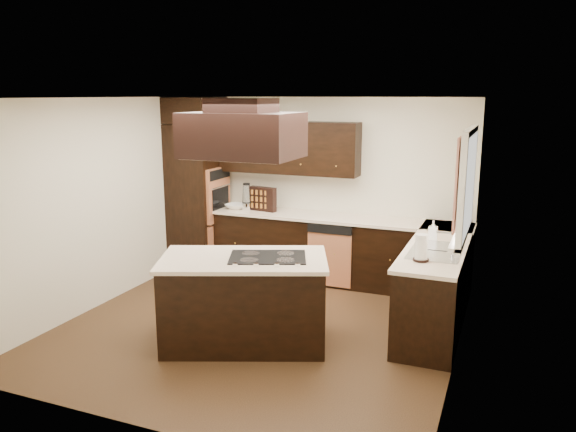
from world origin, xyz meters
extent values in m
cube|color=brown|center=(0.00, 0.00, -0.01)|extent=(4.20, 4.20, 0.02)
cube|color=white|center=(0.00, 0.00, 2.51)|extent=(4.20, 4.20, 0.02)
cube|color=#F0E9CD|center=(0.00, 2.11, 1.25)|extent=(4.20, 0.02, 2.50)
cube|color=#F0E9CD|center=(0.00, -2.11, 1.25)|extent=(4.20, 0.02, 2.50)
cube|color=#F0E9CD|center=(-2.11, 0.00, 1.25)|extent=(0.02, 4.20, 2.50)
cube|color=#F0E9CD|center=(2.11, 0.00, 1.25)|extent=(0.02, 4.20, 2.50)
cube|color=black|center=(-1.78, 1.71, 1.06)|extent=(0.65, 0.75, 2.12)
cube|color=#D87D50|center=(-1.43, 1.71, 1.12)|extent=(0.05, 0.62, 0.78)
cube|color=black|center=(0.03, 1.80, 0.44)|extent=(2.93, 0.60, 0.88)
cube|color=black|center=(1.80, 0.90, 0.44)|extent=(0.60, 2.40, 0.88)
cube|color=#FFEACD|center=(0.03, 1.79, 0.90)|extent=(2.93, 0.63, 0.04)
cube|color=#FFEACD|center=(1.79, 0.90, 0.90)|extent=(0.63, 2.40, 0.04)
cube|color=black|center=(-0.43, 1.93, 1.81)|extent=(2.00, 0.34, 0.72)
cube|color=#D87D50|center=(0.33, 1.50, 0.40)|extent=(0.60, 0.05, 0.72)
cube|color=white|center=(2.07, 0.55, 1.65)|extent=(0.06, 1.32, 1.12)
cube|color=white|center=(2.10, 0.55, 1.65)|extent=(0.00, 1.20, 1.00)
cube|color=beige|center=(2.01, 0.13, 1.70)|extent=(0.02, 0.34, 0.90)
cube|color=beige|center=(2.01, 0.97, 1.70)|extent=(0.02, 0.34, 0.90)
cube|color=silver|center=(1.80, 0.55, 0.92)|extent=(0.52, 0.84, 0.01)
cube|color=black|center=(0.03, -0.42, 0.44)|extent=(1.83, 1.42, 0.88)
cube|color=#FFEACD|center=(0.03, -0.42, 0.90)|extent=(1.91, 1.49, 0.04)
cube|color=black|center=(0.25, -0.33, 0.93)|extent=(0.90, 0.76, 0.01)
cube|color=black|center=(0.10, -0.55, 2.16)|extent=(1.05, 0.72, 0.42)
cube|color=black|center=(0.10, -0.55, 2.44)|extent=(0.55, 0.50, 0.13)
cylinder|color=silver|center=(-1.00, 1.75, 0.97)|extent=(0.15, 0.15, 0.10)
cone|color=silver|center=(-1.00, 1.75, 1.15)|extent=(0.13, 0.13, 0.26)
cube|color=black|center=(-0.76, 1.77, 1.09)|extent=(0.42, 0.17, 0.34)
imported|color=white|center=(-1.17, 1.75, 0.96)|extent=(0.33, 0.33, 0.07)
imported|color=white|center=(1.70, 1.03, 1.03)|extent=(0.10, 0.10, 0.22)
cylinder|color=white|center=(1.71, 0.12, 1.06)|extent=(0.15, 0.15, 0.27)
camera|label=1|loc=(2.48, -5.31, 2.54)|focal=35.00mm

